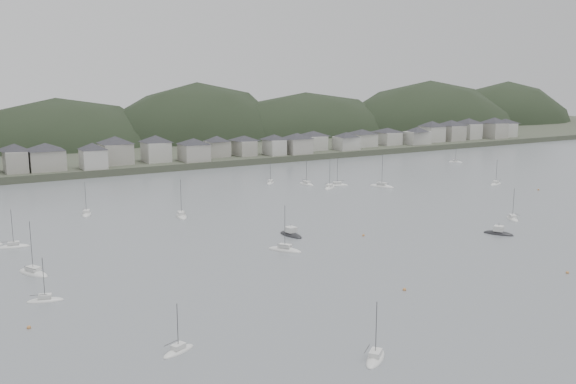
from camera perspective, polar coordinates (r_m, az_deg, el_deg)
ground at (r=135.07m, az=16.37°, el=-7.59°), size 900.00×900.00×0.00m
far_shore_land at (r=395.78m, az=-16.29°, el=4.44°), size 900.00×250.00×3.00m
forested_ridge at (r=373.95m, az=-14.51°, el=2.21°), size 851.55×103.94×102.57m
waterfront_town at (r=308.77m, az=-2.01°, el=4.56°), size 451.48×28.46×12.92m
sailboat_lead at (r=187.04m, az=-9.77°, el=-2.21°), size 4.74×9.26×12.10m
moored_fleet at (r=173.82m, az=-5.97°, el=-3.09°), size 254.20×155.91×13.59m
motor_launch_near at (r=173.47m, az=18.80°, el=-3.60°), size 6.21×8.22×3.87m
motor_launch_far at (r=162.91m, az=0.27°, el=-3.93°), size 4.04×8.80×4.02m
mooring_buoys at (r=152.53m, az=11.46°, el=-5.22°), size 181.12×68.47×0.70m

